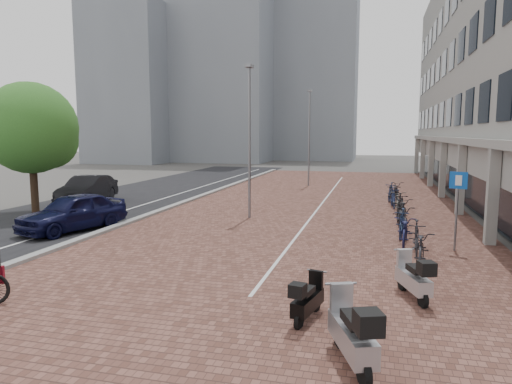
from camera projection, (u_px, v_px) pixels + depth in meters
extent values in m
plane|color=#474442|center=(207.00, 258.00, 14.05)|extent=(140.00, 140.00, 0.00)
cube|color=brown|center=(319.00, 203.00, 25.06)|extent=(14.50, 42.00, 0.04)
cube|color=black|center=(138.00, 196.00, 27.82)|extent=(8.00, 50.00, 0.03)
cube|color=gray|center=(198.00, 197.00, 26.83)|extent=(0.35, 42.00, 0.14)
cube|color=white|center=(168.00, 197.00, 27.32)|extent=(0.12, 44.00, 0.00)
cube|color=white|center=(322.00, 203.00, 25.01)|extent=(0.10, 30.00, 0.00)
cube|color=black|center=(457.00, 169.00, 26.79)|extent=(0.15, 38.00, 3.20)
cube|color=gray|center=(455.00, 139.00, 26.61)|extent=(1.60, 38.00, 0.30)
cube|color=gray|center=(492.00, 196.00, 15.47)|extent=(0.35, 0.35, 3.40)
cube|color=gray|center=(461.00, 179.00, 21.23)|extent=(0.35, 0.35, 3.40)
cube|color=gray|center=(443.00, 169.00, 26.99)|extent=(0.35, 0.35, 3.40)
cube|color=gray|center=(431.00, 163.00, 32.74)|extent=(0.35, 0.35, 3.40)
cube|color=gray|center=(423.00, 158.00, 38.50)|extent=(0.35, 0.35, 3.40)
cube|color=gray|center=(417.00, 155.00, 44.26)|extent=(0.35, 0.35, 3.40)
cube|color=gray|center=(220.00, 43.00, 62.08)|extent=(14.00, 12.00, 32.00)
cube|color=gray|center=(315.00, 69.00, 66.18)|extent=(12.00, 10.00, 26.00)
cube|color=gray|center=(133.00, 85.00, 59.59)|extent=(10.00, 10.00, 20.00)
imported|color=black|center=(73.00, 212.00, 17.93)|extent=(2.98, 4.67, 1.48)
imported|color=black|center=(87.00, 189.00, 25.05)|extent=(2.23, 4.74, 1.50)
cylinder|color=slate|center=(456.00, 215.00, 14.67)|extent=(0.07, 0.07, 2.38)
cube|color=blue|center=(459.00, 180.00, 14.50)|extent=(0.52, 0.24, 0.54)
cylinder|color=slate|center=(249.00, 144.00, 20.17)|extent=(0.12, 0.12, 6.69)
cylinder|color=slate|center=(309.00, 139.00, 32.81)|extent=(0.12, 0.12, 6.80)
cylinder|color=#382619|center=(34.00, 186.00, 21.58)|extent=(0.35, 0.35, 2.70)
sphere|color=#2E6221|center=(31.00, 128.00, 21.23)|extent=(4.24, 4.24, 4.24)
sphere|color=#2E6221|center=(49.00, 140.00, 21.74)|extent=(2.70, 2.70, 2.70)
imported|color=black|center=(421.00, 246.00, 13.37)|extent=(0.88, 2.03, 1.04)
imported|color=black|center=(416.00, 238.00, 14.48)|extent=(0.58, 1.77, 1.05)
imported|color=#17193F|center=(405.00, 230.00, 15.65)|extent=(0.87, 2.03, 1.04)
imported|color=#17243F|center=(402.00, 223.00, 16.76)|extent=(0.73, 1.80, 1.05)
imported|color=#232328|center=(403.00, 218.00, 17.84)|extent=(0.80, 2.01, 1.04)
imported|color=black|center=(399.00, 213.00, 18.97)|extent=(0.51, 1.75, 1.05)
imported|color=black|center=(404.00, 209.00, 20.02)|extent=(0.70, 1.98, 1.04)
imported|color=black|center=(401.00, 205.00, 21.13)|extent=(0.64, 1.78, 1.05)
imported|color=#54534D|center=(398.00, 201.00, 22.25)|extent=(0.76, 2.00, 1.04)
imported|color=#172040|center=(393.00, 198.00, 23.41)|extent=(0.62, 1.78, 1.05)
imported|color=black|center=(393.00, 195.00, 24.51)|extent=(0.76, 2.00, 1.04)
imported|color=#16213D|center=(391.00, 192.00, 25.63)|extent=(0.77, 1.80, 1.05)
imported|color=black|center=(396.00, 190.00, 26.64)|extent=(0.79, 2.01, 1.04)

